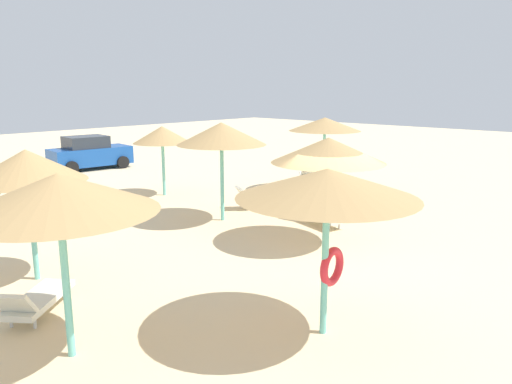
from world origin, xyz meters
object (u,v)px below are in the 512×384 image
Objects in this scene: parasol_5 at (26,166)px; lounger_0 at (260,199)px; parasol_0 at (221,134)px; lounger_2 at (318,214)px; parasol_2 at (328,150)px; parasol_1 at (325,124)px; parasol_6 at (327,185)px; lounger_1 at (307,174)px; parked_car at (90,153)px; parasol_3 at (58,193)px; lounger_3 at (35,300)px; parasol_4 at (162,135)px.

parasol_5 reaches higher than lounger_0.
parasol_0 is 1.58× the size of lounger_2.
parasol_0 is 1.07× the size of parasol_5.
parasol_5 is at bearing -175.15° from parasol_0.
lounger_0 is at bearing 66.19° from parasol_2.
lounger_2 is (1.44, 1.27, -2.24)m from parasol_2.
parasol_1 reaches higher than parasol_6.
lounger_1 is at bearing 15.37° from parasol_0.
parasol_0 is 1.02× the size of parasol_6.
lounger_1 is at bearing 54.16° from parasol_1.
lounger_0 is (-3.90, -0.04, -2.39)m from parasol_1.
parasol_6 is at bearing -145.87° from parasol_2.
parasol_5 is 15.52m from parked_car.
lounger_0 is (9.33, 4.34, -2.33)m from parasol_3.
parasol_6 is at bearing -108.17° from parked_car.
parasol_5 is 8.50m from lounger_2.
parasol_5 is 6.54m from parasol_6.
lounger_3 is (-13.00, -2.58, -2.39)m from parasol_1.
parasol_6 is (2.28, -6.13, 0.07)m from parasol_5.
parasol_5 is 1.58× the size of lounger_1.
parasol_2 is 1.12× the size of parasol_4.
lounger_2 is at bearing 10.12° from parasol_3.
lounger_3 is at bearing -163.16° from lounger_1.
parasol_4 is 10.71m from lounger_3.
parasol_4 is at bearing 84.81° from parasol_2.
parasol_3 is 1.51× the size of lounger_2.
parasol_3 is 1.56× the size of lounger_0.
lounger_1 is at bearing -21.35° from parasol_4.
parasol_3 is 11.91m from parasol_4.
parasol_5 reaches higher than parked_car.
lounger_0 is 0.46× the size of parked_car.
parasol_0 is 8.37m from parasol_3.
lounger_1 is at bearing 18.97° from lounger_0.
parasol_6 is (-4.23, -2.86, 0.07)m from parasol_2.
parked_car is (0.56, 14.85, 0.50)m from lounger_2.
lounger_1 is at bearing 39.42° from lounger_2.
parasol_0 is 12.69m from parked_car.
parasol_0 reaches higher than lounger_2.
parasol_1 is 1.10× the size of parasol_4.
parasol_4 is 1.37× the size of lounger_2.
lounger_2 is at bearing -84.23° from parasol_4.
parasol_4 reaches higher than lounger_2.
parasol_3 is 1.62× the size of lounger_1.
parasol_0 is 7.74m from parasol_6.
lounger_1 is at bearing -64.60° from parked_car.
lounger_0 is at bearing -161.03° from lounger_1.
lounger_1 is (5.16, 1.77, -0.01)m from lounger_0.
lounger_1 is (11.15, 8.64, -2.31)m from parasol_6.
parasol_0 is at bearing 4.85° from parasol_5.
parasol_5 is at bearing -169.42° from lounger_1.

